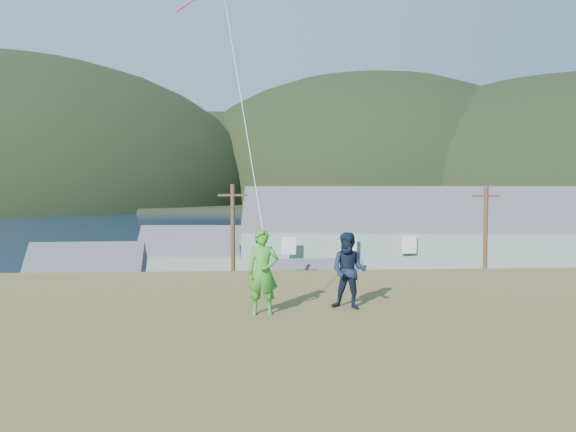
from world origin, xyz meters
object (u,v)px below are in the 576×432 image
at_px(wharf, 194,262).
at_px(shed_palegreen_far, 197,260).
at_px(kite_flyer_navy, 349,271).
at_px(shed_palegreen_near, 86,280).
at_px(kite_flyer_green, 263,272).
at_px(lodge, 427,244).
at_px(shed_white, 314,296).

xyz_separation_m(wharf, shed_palegreen_far, (1.84, -16.12, 2.34)).
bearing_deg(kite_flyer_navy, shed_palegreen_near, 137.78).
xyz_separation_m(wharf, kite_flyer_green, (7.21, -58.31, 7.60)).
bearing_deg(wharf, lodge, -39.89).
height_order(shed_palegreen_near, kite_flyer_navy, kite_flyer_navy).
xyz_separation_m(lodge, shed_palegreen_far, (-21.19, 3.13, -1.75)).
height_order(wharf, shed_palegreen_far, shed_palegreen_far).
relative_size(wharf, kite_flyer_navy, 16.33).
bearing_deg(shed_palegreen_near, kite_flyer_navy, -68.04).
relative_size(shed_palegreen_near, shed_white, 1.28).
bearing_deg(kite_flyer_navy, kite_flyer_green, -144.06).
bearing_deg(shed_white, shed_palegreen_near, 162.62).
height_order(wharf, kite_flyer_navy, kite_flyer_navy).
height_order(lodge, kite_flyer_green, lodge).
xyz_separation_m(wharf, shed_palegreen_near, (-5.92, -24.95, 1.98)).
relative_size(kite_flyer_green, kite_flyer_navy, 1.06).
distance_m(lodge, shed_white, 16.63).
xyz_separation_m(shed_white, kite_flyer_green, (-4.15, -27.45, 5.89)).
xyz_separation_m(shed_white, shed_palegreen_far, (-9.52, 14.74, 0.63)).
bearing_deg(shed_palegreen_far, wharf, 100.25).
bearing_deg(kite_flyer_navy, wharf, 122.25).
bearing_deg(shed_white, kite_flyer_green, -97.10).
bearing_deg(kite_flyer_green, lodge, 68.82).
bearing_deg(shed_palegreen_far, kite_flyer_navy, -76.52).
bearing_deg(lodge, shed_palegreen_near, -163.49).
relative_size(shed_palegreen_far, kite_flyer_green, 6.63).
xyz_separation_m(wharf, kite_flyer_navy, (9.01, -57.91, 7.55)).
distance_m(lodge, kite_flyer_navy, 41.27).
height_order(shed_palegreen_near, kite_flyer_green, kite_flyer_green).
bearing_deg(shed_palegreen_far, shed_palegreen_near, -127.57).
bearing_deg(shed_palegreen_far, shed_white, -53.40).
relative_size(wharf, shed_palegreen_far, 2.32).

